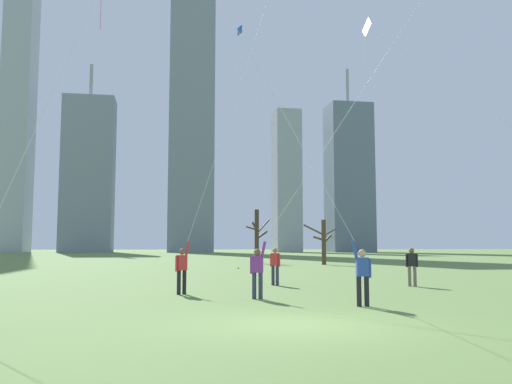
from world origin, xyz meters
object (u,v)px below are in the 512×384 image
object	(u,v)px
bystander_watching_nearby	(412,265)
distant_kite_low_near_trees_blue	(240,51)
kite_flyer_midfield_left_purple	(216,161)
kite_flyer_far_back_red	(323,199)
bare_tree_leftmost	(257,235)
bare_tree_left_of_center	(323,241)
bystander_strolling_midfield	(275,264)
kite_flyer_foreground_left_pink	(2,222)
kite_flyer_midfield_right_orange	(351,124)

from	to	relation	value
bystander_watching_nearby	distant_kite_low_near_trees_blue	world-z (taller)	distant_kite_low_near_trees_blue
kite_flyer_midfield_left_purple	kite_flyer_far_back_red	bearing A→B (deg)	-65.90
bare_tree_leftmost	kite_flyer_midfield_left_purple	bearing A→B (deg)	-102.43
bystander_watching_nearby	kite_flyer_far_back_red	bearing A→B (deg)	-131.35
bystander_watching_nearby	bare_tree_left_of_center	world-z (taller)	bare_tree_left_of_center
bystander_strolling_midfield	bare_tree_leftmost	size ratio (longest dim) A/B	0.32
distant_kite_low_near_trees_blue	bare_tree_left_of_center	bearing A→B (deg)	30.74
bystander_watching_nearby	bare_tree_left_of_center	size ratio (longest dim) A/B	0.41
kite_flyer_midfield_left_purple	bare_tree_left_of_center	xyz separation A→B (m)	(11.93, 25.87, -2.87)
kite_flyer_foreground_left_pink	bystander_strolling_midfield	bearing A→B (deg)	49.71
kite_flyer_far_back_red	kite_flyer_midfield_left_purple	size ratio (longest dim) A/B	1.01
bystander_strolling_midfield	kite_flyer_foreground_left_pink	bearing A→B (deg)	-130.29
kite_flyer_midfield_right_orange	bystander_strolling_midfield	xyz separation A→B (m)	(-0.56, 8.45, -4.34)
kite_flyer_far_back_red	bare_tree_leftmost	world-z (taller)	kite_flyer_far_back_red
kite_flyer_far_back_red	distant_kite_low_near_trees_blue	xyz separation A→B (m)	(1.12, 26.74, 14.22)
kite_flyer_far_back_red	distant_kite_low_near_trees_blue	world-z (taller)	distant_kite_low_near_trees_blue
bystander_strolling_midfield	bare_tree_left_of_center	xyz separation A→B (m)	(9.11, 23.46, 1.22)
kite_flyer_midfield_left_purple	kite_flyer_midfield_right_orange	size ratio (longest dim) A/B	0.96
bystander_strolling_midfield	bare_tree_leftmost	world-z (taller)	bare_tree_leftmost
bystander_strolling_midfield	distant_kite_low_near_trees_blue	size ratio (longest dim) A/B	0.08
bystander_watching_nearby	distant_kite_low_near_trees_blue	distance (m)	26.35
kite_flyer_foreground_left_pink	bare_tree_left_of_center	xyz separation A→B (m)	(17.55, 33.42, -0.15)
bystander_watching_nearby	bare_tree_leftmost	xyz separation A→B (m)	(-1.79, 29.30, 1.78)
bystander_watching_nearby	bare_tree_left_of_center	distance (m)	25.25
bare_tree_leftmost	kite_flyer_midfield_right_orange	bearing A→B (deg)	-95.17
kite_flyer_midfield_right_orange	bare_tree_leftmost	xyz separation A→B (m)	(3.28, 36.23, -2.56)
kite_flyer_midfield_left_purple	bare_tree_left_of_center	world-z (taller)	kite_flyer_midfield_left_purple
bystander_watching_nearby	bystander_strolling_midfield	bearing A→B (deg)	164.94
kite_flyer_far_back_red	bare_tree_leftmost	distance (m)	36.19
kite_flyer_foreground_left_pink	bare_tree_left_of_center	world-z (taller)	kite_flyer_foreground_left_pink
kite_flyer_midfield_right_orange	bare_tree_leftmost	distance (m)	36.47
distant_kite_low_near_trees_blue	kite_flyer_midfield_left_purple	bearing A→B (deg)	-100.00
bare_tree_left_of_center	kite_flyer_midfield_left_purple	bearing A→B (deg)	-114.75
kite_flyer_midfield_left_purple	kite_flyer_midfield_right_orange	world-z (taller)	kite_flyer_midfield_right_orange
kite_flyer_midfield_right_orange	bystander_watching_nearby	distance (m)	9.62
distant_kite_low_near_trees_blue	bare_tree_leftmost	world-z (taller)	distant_kite_low_near_trees_blue
bare_tree_leftmost	bare_tree_left_of_center	bearing A→B (deg)	-39.33
kite_flyer_midfield_right_orange	kite_flyer_far_back_red	bearing A→B (deg)	161.09
kite_flyer_foreground_left_pink	kite_flyer_midfield_right_orange	xyz separation A→B (m)	(9.00, 1.51, 2.97)
bystander_watching_nearby	bare_tree_left_of_center	bearing A→B (deg)	82.06
distant_kite_low_near_trees_blue	bare_tree_left_of_center	xyz separation A→B (m)	(8.23, 4.89, -15.17)
distant_kite_low_near_trees_blue	bare_tree_leftmost	xyz separation A→B (m)	(2.95, 9.22, -14.61)
bare_tree_left_of_center	kite_flyer_foreground_left_pink	bearing A→B (deg)	-117.71
kite_flyer_foreground_left_pink	kite_flyer_midfield_left_purple	distance (m)	9.80
kite_flyer_midfield_right_orange	bystander_strolling_midfield	size ratio (longest dim) A/B	11.18
bare_tree_left_of_center	kite_flyer_midfield_right_orange	bearing A→B (deg)	-105.00
bystander_watching_nearby	distant_kite_low_near_trees_blue	bearing A→B (deg)	103.29
kite_flyer_midfield_right_orange	bare_tree_leftmost	bearing A→B (deg)	84.83
bystander_watching_nearby	bystander_strolling_midfield	size ratio (longest dim) A/B	1.00
bystander_watching_nearby	kite_flyer_foreground_left_pink	bearing A→B (deg)	-149.03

